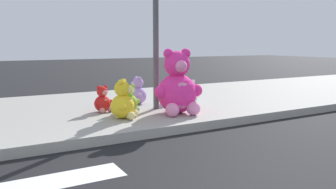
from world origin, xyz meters
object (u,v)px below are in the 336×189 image
(plush_teal, at_px, (176,90))
(plush_white, at_px, (189,95))
(plush_red, at_px, (103,101))
(plush_yellow, at_px, (124,103))
(sign_pole, at_px, (156,21))
(plush_lime, at_px, (130,101))
(plush_lavender, at_px, (137,93))
(plush_pink_large, at_px, (178,88))

(plush_teal, relative_size, plush_white, 1.15)
(plush_red, xyz_separation_m, plush_yellow, (0.12, -0.72, 0.07))
(sign_pole, relative_size, plush_teal, 5.23)
(sign_pole, xyz_separation_m, plush_red, (-1.01, 0.22, -1.50))
(plush_white, bearing_deg, plush_lime, -178.95)
(plush_teal, xyz_separation_m, plush_white, (0.01, -0.53, -0.03))
(plush_teal, relative_size, plush_yellow, 0.91)
(plush_red, xyz_separation_m, plush_teal, (1.80, 0.35, 0.04))
(plush_teal, relative_size, plush_lavender, 1.04)
(plush_white, bearing_deg, plush_red, 174.15)
(sign_pole, distance_m, plush_pink_large, 1.36)
(plush_lavender, bearing_deg, plush_lime, -124.12)
(plush_pink_large, distance_m, plush_lime, 0.95)
(plush_yellow, distance_m, plush_lime, 0.62)
(plush_red, height_order, plush_lime, plush_lime)
(plush_yellow, bearing_deg, plush_teal, 32.62)
(sign_pole, xyz_separation_m, plush_white, (0.80, 0.03, -1.48))
(plush_pink_large, xyz_separation_m, plush_lime, (-0.69, 0.59, -0.27))
(plush_white, height_order, plush_lime, plush_white)
(sign_pole, height_order, plush_pink_large, sign_pole)
(plush_lime, bearing_deg, plush_red, 155.37)
(plush_yellow, bearing_deg, plush_lavender, 56.32)
(sign_pole, distance_m, plush_lime, 1.59)
(plush_lavender, distance_m, plush_yellow, 1.42)
(sign_pole, relative_size, plush_lavender, 5.44)
(plush_yellow, bearing_deg, plush_pink_large, -4.34)
(plush_teal, relative_size, plush_lime, 1.20)
(plush_pink_large, distance_m, plush_white, 0.94)
(sign_pole, relative_size, plush_white, 6.01)
(plush_pink_large, distance_m, plush_yellow, 1.05)
(plush_red, distance_m, plush_teal, 1.83)
(plush_red, xyz_separation_m, plush_lavender, (0.91, 0.46, 0.03))
(plush_lavender, relative_size, plush_yellow, 0.87)
(plush_yellow, bearing_deg, plush_red, 99.76)
(plush_teal, xyz_separation_m, plush_lime, (-1.34, -0.56, -0.04))
(sign_pole, bearing_deg, plush_teal, 35.78)
(plush_white, bearing_deg, plush_lavender, 144.51)
(plush_white, xyz_separation_m, plush_lime, (-1.35, -0.02, -0.01))
(plush_pink_large, distance_m, plush_red, 1.43)
(plush_lavender, relative_size, plush_white, 1.11)
(plush_teal, distance_m, plush_lime, 1.45)
(plush_teal, distance_m, plush_lavender, 0.89)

